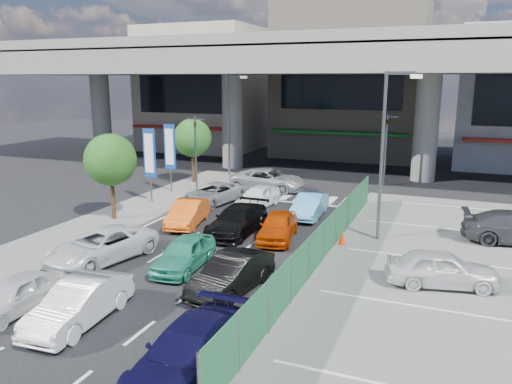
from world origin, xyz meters
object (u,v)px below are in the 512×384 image
at_px(traffic_light_left, 195,135).
at_px(street_lamp_left, 231,116).
at_px(tree_far, 193,138).
at_px(crossing_wagon_silver, 268,180).
at_px(traffic_light_right, 387,132).
at_px(wagon_silver_front_left, 213,194).
at_px(sedan_white_front_mid, 258,197).
at_px(taxi_orange_left, 188,213).
at_px(sedan_black_mid, 237,220).
at_px(minivan_navy_back, 188,351).
at_px(van_white_back_left, 15,294).
at_px(street_lamp_right, 387,142).
at_px(hatch_black_mid_right, 231,274).
at_px(traffic_cone, 342,237).
at_px(signboard_near, 150,155).
at_px(taxi_teal_mid, 184,253).
at_px(sedan_white_mid_left, 102,246).
at_px(tree_near, 110,160).
at_px(kei_truck_front_right, 310,205).
at_px(hatch_white_back_mid, 79,303).
at_px(signboard_far, 170,149).
at_px(parked_sedan_white, 442,268).
at_px(taxi_orange_right, 278,226).

xyz_separation_m(traffic_light_left, street_lamp_left, (-0.13, 6.00, 0.83)).
relative_size(tree_far, crossing_wagon_silver, 0.91).
relative_size(traffic_light_right, wagon_silver_front_left, 1.13).
bearing_deg(sedan_white_front_mid, wagon_silver_front_left, -171.18).
relative_size(taxi_orange_left, sedan_black_mid, 0.85).
xyz_separation_m(minivan_navy_back, taxi_orange_left, (-6.88, 12.14, -0.02)).
distance_m(van_white_back_left, crossing_wagon_silver, 20.79).
bearing_deg(street_lamp_right, hatch_black_mid_right, -117.41).
bearing_deg(tree_far, traffic_cone, -36.75).
bearing_deg(signboard_near, taxi_orange_left, -36.18).
relative_size(van_white_back_left, taxi_teal_mid, 0.94).
distance_m(street_lamp_left, taxi_orange_left, 14.30).
bearing_deg(traffic_light_left, wagon_silver_front_left, -45.09).
distance_m(signboard_near, wagon_silver_front_left, 4.54).
bearing_deg(crossing_wagon_silver, sedan_white_mid_left, 175.14).
relative_size(tree_near, traffic_cone, 7.03).
relative_size(street_lamp_right, minivan_navy_back, 1.69).
height_order(sedan_black_mid, kei_truck_front_right, sedan_black_mid).
bearing_deg(minivan_navy_back, street_lamp_left, 112.03).
xyz_separation_m(hatch_white_back_mid, sedan_black_mid, (0.80, 10.57, 0.00)).
xyz_separation_m(sedan_white_front_mid, traffic_cone, (6.30, -5.13, -0.26)).
relative_size(traffic_light_right, signboard_far, 1.11).
relative_size(sedan_white_mid_left, sedan_black_mid, 1.04).
height_order(hatch_black_mid_right, taxi_orange_left, hatch_black_mid_right).
xyz_separation_m(hatch_black_mid_right, parked_sedan_white, (7.11, 3.30, 0.06)).
bearing_deg(crossing_wagon_silver, minivan_navy_back, -163.47).
distance_m(tree_near, hatch_black_mid_right, 12.00).
bearing_deg(sedan_white_mid_left, hatch_black_mid_right, 5.94).
bearing_deg(sedan_white_mid_left, traffic_light_left, 114.53).
bearing_deg(crossing_wagon_silver, kei_truck_front_right, -139.54).
distance_m(hatch_black_mid_right, taxi_orange_left, 8.98).
bearing_deg(kei_truck_front_right, street_lamp_right, -34.58).
bearing_deg(traffic_light_right, hatch_white_back_mid, -103.48).
xyz_separation_m(traffic_light_left, van_white_back_left, (3.10, -18.31, -3.31)).
bearing_deg(sedan_white_mid_left, hatch_white_back_mid, -44.92).
bearing_deg(traffic_light_left, hatch_black_mid_right, -57.11).
bearing_deg(taxi_orange_left, signboard_near, 131.44).
height_order(traffic_light_left, street_lamp_right, street_lamp_right).
height_order(minivan_navy_back, hatch_black_mid_right, hatch_black_mid_right).
xyz_separation_m(hatch_white_back_mid, taxi_orange_left, (-2.25, 10.92, -0.03)).
relative_size(van_white_back_left, sedan_black_mid, 0.77).
bearing_deg(tree_far, taxi_orange_left, -62.73).
xyz_separation_m(tree_near, taxi_orange_left, (4.22, 0.76, -2.72)).
bearing_deg(taxi_orange_left, crossing_wagon_silver, 71.99).
xyz_separation_m(sedan_white_mid_left, sedan_black_mid, (3.80, 5.72, 0.00)).
bearing_deg(wagon_silver_front_left, tree_far, 141.31).
bearing_deg(van_white_back_left, tree_near, 111.13).
bearing_deg(hatch_black_mid_right, taxi_orange_left, 136.98).
height_order(street_lamp_left, taxi_teal_mid, street_lamp_left).
height_order(signboard_near, taxi_orange_right, signboard_near).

